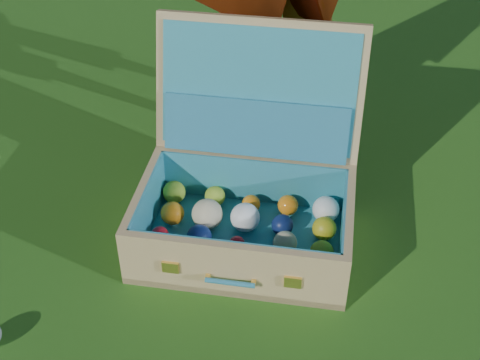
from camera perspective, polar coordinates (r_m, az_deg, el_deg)
name	(u,v)px	position (r m, az deg, el deg)	size (l,w,h in m)	color
ground	(188,292)	(1.88, -4.43, -9.50)	(60.00, 60.00, 0.00)	#215114
suitcase	(249,184)	(1.96, 0.78, -0.37)	(0.76, 0.72, 0.58)	tan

